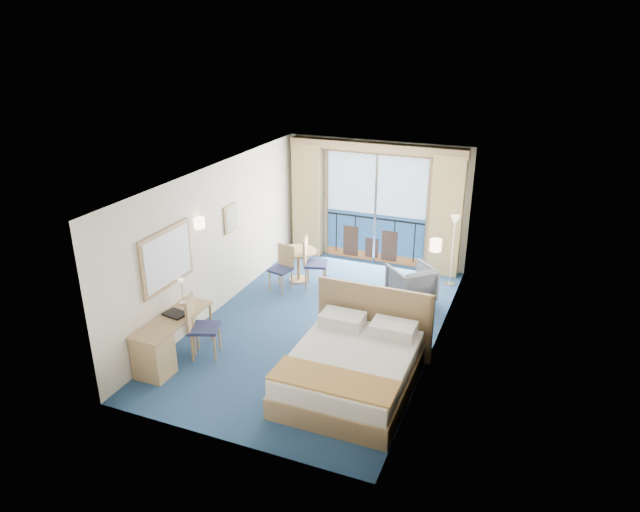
{
  "coord_description": "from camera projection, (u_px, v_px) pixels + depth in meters",
  "views": [
    {
      "loc": [
        3.32,
        -8.22,
        4.93
      ],
      "look_at": [
        -0.08,
        0.2,
        1.23
      ],
      "focal_mm": 32.0,
      "sensor_mm": 36.0,
      "label": 1
    }
  ],
  "objects": [
    {
      "name": "phone",
      "position": [
        416.0,
        318.0,
        9.07
      ],
      "size": [
        0.22,
        0.18,
        0.08
      ],
      "primitive_type": "cube",
      "rotation": [
        0.0,
        0.0,
        -0.22
      ],
      "color": "white",
      "rests_on": "nightstand"
    },
    {
      "name": "nightstand",
      "position": [
        418.0,
        335.0,
        9.21
      ],
      "size": [
        0.42,
        0.4,
        0.55
      ],
      "primitive_type": "cube",
      "color": "tan",
      "rests_on": "ground"
    },
    {
      "name": "curtain_left",
      "position": [
        307.0,
        200.0,
        12.77
      ],
      "size": [
        0.65,
        0.22,
        2.55
      ],
      "primitive_type": "cube",
      "color": "tan",
      "rests_on": "room_walls"
    },
    {
      "name": "folder",
      "position": [
        175.0,
        314.0,
        8.92
      ],
      "size": [
        0.39,
        0.32,
        0.03
      ],
      "primitive_type": "cube",
      "rotation": [
        0.0,
        0.0,
        -0.17
      ],
      "color": "black",
      "rests_on": "desk"
    },
    {
      "name": "mirror",
      "position": [
        167.0,
        258.0,
        8.88
      ],
      "size": [
        0.05,
        1.25,
        0.95
      ],
      "color": "#A08757",
      "rests_on": "room_walls"
    },
    {
      "name": "wall_print",
      "position": [
        231.0,
        219.0,
        10.54
      ],
      "size": [
        0.04,
        0.42,
        0.52
      ],
      "color": "#A08757",
      "rests_on": "room_walls"
    },
    {
      "name": "floor_lamp",
      "position": [
        454.0,
        233.0,
        11.22
      ],
      "size": [
        0.2,
        0.2,
        1.48
      ],
      "color": "silver",
      "rests_on": "ground"
    },
    {
      "name": "desk_chair",
      "position": [
        199.0,
        323.0,
        8.94
      ],
      "size": [
        0.58,
        0.57,
        1.03
      ],
      "rotation": [
        0.0,
        0.0,
        1.92
      ],
      "color": "#20264A",
      "rests_on": "ground"
    },
    {
      "name": "balcony_door",
      "position": [
        375.0,
        212.0,
        12.41
      ],
      "size": [
        2.36,
        0.03,
        2.52
      ],
      "color": "navy",
      "rests_on": "room_walls"
    },
    {
      "name": "table_chair_a",
      "position": [
        311.0,
        260.0,
        11.35
      ],
      "size": [
        0.56,
        0.55,
        1.03
      ],
      "rotation": [
        0.0,
        0.0,
        1.85
      ],
      "color": "#20264A",
      "rests_on": "ground"
    },
    {
      "name": "armchair",
      "position": [
        411.0,
        283.0,
        10.87
      ],
      "size": [
        1.07,
        1.07,
        0.7
      ],
      "primitive_type": "imported",
      "rotation": [
        0.0,
        0.0,
        3.91
      ],
      "color": "#444652",
      "rests_on": "ground"
    },
    {
      "name": "room_walls",
      "position": [
        320.0,
        230.0,
        9.4
      ],
      "size": [
        4.04,
        6.54,
        2.72
      ],
      "color": "beige",
      "rests_on": "ground"
    },
    {
      "name": "table_chair_b",
      "position": [
        283.0,
        265.0,
        11.29
      ],
      "size": [
        0.47,
        0.48,
        0.91
      ],
      "rotation": [
        0.0,
        0.0,
        -0.23
      ],
      "color": "#20264A",
      "rests_on": "ground"
    },
    {
      "name": "floor",
      "position": [
        320.0,
        325.0,
        10.07
      ],
      "size": [
        6.5,
        6.5,
        0.0
      ],
      "primitive_type": "plane",
      "color": "navy",
      "rests_on": "ground"
    },
    {
      "name": "pelmet",
      "position": [
        376.0,
        147.0,
        11.76
      ],
      "size": [
        3.8,
        0.25,
        0.18
      ],
      "primitive_type": "cube",
      "color": "#A08757",
      "rests_on": "room_walls"
    },
    {
      "name": "curtain_right",
      "position": [
        446.0,
        217.0,
        11.69
      ],
      "size": [
        0.65,
        0.22,
        2.55
      ],
      "primitive_type": "cube",
      "color": "tan",
      "rests_on": "room_walls"
    },
    {
      "name": "sconce_right",
      "position": [
        436.0,
        245.0,
        8.57
      ],
      "size": [
        0.18,
        0.18,
        0.18
      ],
      "primitive_type": "cylinder",
      "color": "#FFDCB2",
      "rests_on": "room_walls"
    },
    {
      "name": "bed",
      "position": [
        352.0,
        367.0,
        8.25
      ],
      "size": [
        1.88,
        2.23,
        1.18
      ],
      "color": "#A08757",
      "rests_on": "ground"
    },
    {
      "name": "desk_lamp",
      "position": [
        182.0,
        286.0,
        9.14
      ],
      "size": [
        0.11,
        0.11,
        0.43
      ],
      "color": "silver",
      "rests_on": "desk"
    },
    {
      "name": "round_table",
      "position": [
        298.0,
        258.0,
        11.66
      ],
      "size": [
        0.74,
        0.74,
        0.67
      ],
      "color": "#A08757",
      "rests_on": "ground"
    },
    {
      "name": "desk",
      "position": [
        158.0,
        349.0,
        8.59
      ],
      "size": [
        0.52,
        1.51,
        0.71
      ],
      "color": "#A08757",
      "rests_on": "ground"
    },
    {
      "name": "sconce_left",
      "position": [
        199.0,
        223.0,
        9.53
      ],
      "size": [
        0.18,
        0.18,
        0.18
      ],
      "primitive_type": "cylinder",
      "color": "#FFDCB2",
      "rests_on": "room_walls"
    }
  ]
}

